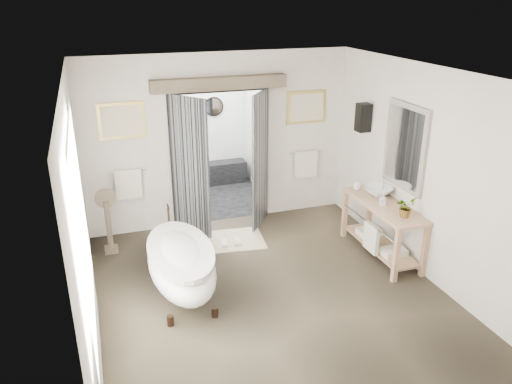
{
  "coord_description": "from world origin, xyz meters",
  "views": [
    {
      "loc": [
        -2.0,
        -5.32,
        3.75
      ],
      "look_at": [
        0.0,
        0.6,
        1.25
      ],
      "focal_mm": 35.0,
      "sensor_mm": 36.0,
      "label": 1
    }
  ],
  "objects_px": {
    "vanity": "(381,225)",
    "clawfoot_tub": "(181,263)",
    "basin": "(378,192)",
    "rug": "(226,241)"
  },
  "relations": [
    {
      "from": "clawfoot_tub",
      "to": "rug",
      "type": "bearing_deg",
      "value": 52.62
    },
    {
      "from": "rug",
      "to": "basin",
      "type": "xyz_separation_m",
      "value": [
        2.17,
        -0.9,
        0.92
      ]
    },
    {
      "from": "clawfoot_tub",
      "to": "vanity",
      "type": "height_order",
      "value": "clawfoot_tub"
    },
    {
      "from": "clawfoot_tub",
      "to": "rug",
      "type": "xyz_separation_m",
      "value": [
        0.95,
        1.25,
        -0.44
      ]
    },
    {
      "from": "vanity",
      "to": "rug",
      "type": "height_order",
      "value": "vanity"
    },
    {
      "from": "vanity",
      "to": "rug",
      "type": "distance_m",
      "value": 2.46
    },
    {
      "from": "vanity",
      "to": "rug",
      "type": "relative_size",
      "value": 1.33
    },
    {
      "from": "vanity",
      "to": "clawfoot_tub",
      "type": "bearing_deg",
      "value": -178.88
    },
    {
      "from": "clawfoot_tub",
      "to": "basin",
      "type": "distance_m",
      "value": 3.18
    },
    {
      "from": "clawfoot_tub",
      "to": "rug",
      "type": "height_order",
      "value": "clawfoot_tub"
    }
  ]
}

